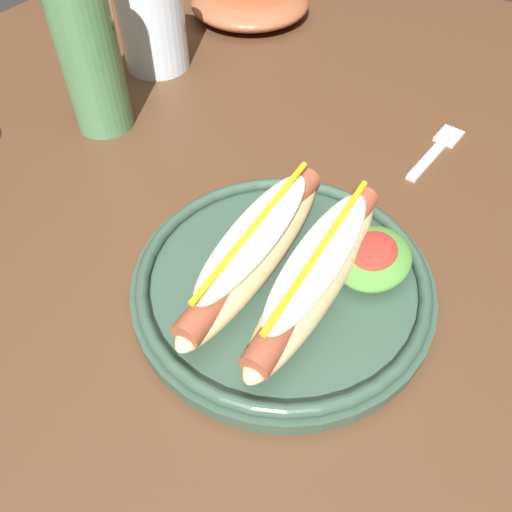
% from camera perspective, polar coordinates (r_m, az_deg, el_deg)
% --- Properties ---
extents(ground_plane, '(8.00, 8.00, 0.00)m').
position_cam_1_polar(ground_plane, '(1.20, -5.28, -21.60)').
color(ground_plane, '#2D2826').
extents(dining_table, '(1.48, 1.08, 0.74)m').
position_cam_1_polar(dining_table, '(0.62, -9.51, -1.13)').
color(dining_table, '#51331E').
rests_on(dining_table, ground_plane).
extents(hot_dog_plate, '(0.28, 0.28, 0.08)m').
position_cam_1_polar(hot_dog_plate, '(0.47, 3.43, -1.83)').
color(hot_dog_plate, '#334C3D').
rests_on(hot_dog_plate, dining_table).
extents(fork, '(0.12, 0.03, 0.00)m').
position_cam_1_polar(fork, '(0.68, 19.21, 10.99)').
color(fork, silver).
rests_on(fork, dining_table).
extents(water_cup, '(0.09, 0.09, 0.13)m').
position_cam_1_polar(water_cup, '(0.79, -11.27, 23.79)').
color(water_cup, silver).
rests_on(water_cup, dining_table).
extents(glass_bottle, '(0.07, 0.07, 0.26)m').
position_cam_1_polar(glass_bottle, '(0.66, -17.89, 20.78)').
color(glass_bottle, '#4C7F51').
rests_on(glass_bottle, dining_table).
extents(side_bowl, '(0.19, 0.19, 0.05)m').
position_cam_1_polar(side_bowl, '(0.94, -0.67, 26.08)').
color(side_bowl, brown).
rests_on(side_bowl, dining_table).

